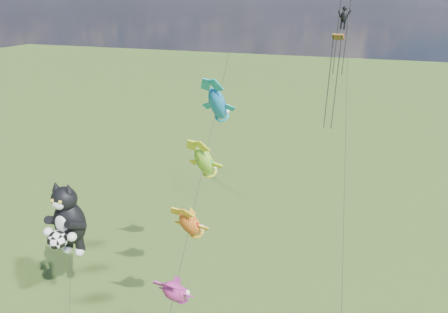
% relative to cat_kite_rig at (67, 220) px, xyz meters
% --- Properties ---
extents(cat_kite_rig, '(2.70, 4.26, 11.07)m').
position_rel_cat_kite_rig_xyz_m(cat_kite_rig, '(0.00, 0.00, 0.00)').
color(cat_kite_rig, brown).
rests_on(cat_kite_rig, ground).
extents(fish_windsock_rig, '(1.12, 15.97, 19.95)m').
position_rel_cat_kite_rig_xyz_m(fish_windsock_rig, '(10.26, -2.00, 2.98)').
color(fish_windsock_rig, brown).
rests_on(fish_windsock_rig, ground).
extents(parafoil_rig, '(3.64, 17.29, 24.30)m').
position_rel_cat_kite_rig_xyz_m(parafoil_rig, '(16.57, 16.02, 11.91)').
color(parafoil_rig, brown).
rests_on(parafoil_rig, ground).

